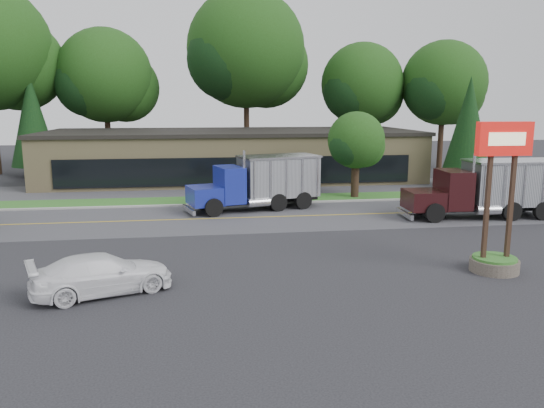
{
  "coord_description": "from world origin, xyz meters",
  "views": [
    {
      "loc": [
        -1.19,
        -21.45,
        6.62
      ],
      "look_at": [
        2.38,
        3.71,
        1.8
      ],
      "focal_mm": 35.0,
      "sensor_mm": 36.0,
      "label": 1
    }
  ],
  "objects_px": {
    "bilo_sign": "(498,222)",
    "dump_truck_maroon": "(492,187)",
    "dump_truck_blue": "(262,181)",
    "rally_car": "(102,274)"
  },
  "relations": [
    {
      "from": "bilo_sign",
      "to": "dump_truck_maroon",
      "type": "relative_size",
      "value": 0.64
    },
    {
      "from": "dump_truck_blue",
      "to": "rally_car",
      "type": "distance_m",
      "value": 16.29
    },
    {
      "from": "rally_car",
      "to": "dump_truck_maroon",
      "type": "bearing_deg",
      "value": -84.76
    },
    {
      "from": "dump_truck_blue",
      "to": "rally_car",
      "type": "height_order",
      "value": "dump_truck_blue"
    },
    {
      "from": "bilo_sign",
      "to": "rally_car",
      "type": "xyz_separation_m",
      "value": [
        -15.12,
        -0.38,
        -1.32
      ]
    },
    {
      "from": "dump_truck_maroon",
      "to": "rally_car",
      "type": "height_order",
      "value": "dump_truck_maroon"
    },
    {
      "from": "dump_truck_blue",
      "to": "dump_truck_maroon",
      "type": "bearing_deg",
      "value": 146.3
    },
    {
      "from": "bilo_sign",
      "to": "dump_truck_maroon",
      "type": "xyz_separation_m",
      "value": [
        5.42,
        9.68,
        -0.21
      ]
    },
    {
      "from": "dump_truck_maroon",
      "to": "rally_car",
      "type": "xyz_separation_m",
      "value": [
        -20.54,
        -10.06,
        -1.1
      ]
    },
    {
      "from": "bilo_sign",
      "to": "rally_car",
      "type": "height_order",
      "value": "bilo_sign"
    }
  ]
}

